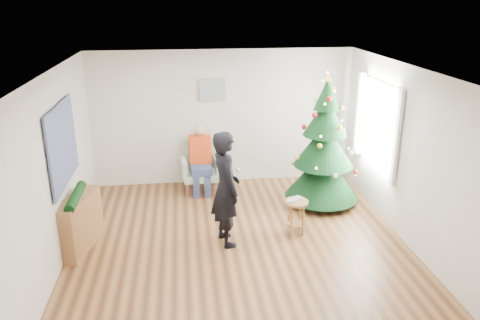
{
  "coord_description": "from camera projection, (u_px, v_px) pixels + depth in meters",
  "views": [
    {
      "loc": [
        -0.76,
        -6.24,
        3.55
      ],
      "look_at": [
        0.1,
        0.6,
        1.1
      ],
      "focal_mm": 35.0,
      "sensor_mm": 36.0,
      "label": 1
    }
  ],
  "objects": [
    {
      "name": "curtains",
      "position": [
        375.0,
        124.0,
        7.83
      ],
      "size": [
        0.05,
        1.75,
        1.5
      ],
      "color": "white",
      "rests_on": "wall_right"
    },
    {
      "name": "game_controller",
      "position": [
        238.0,
        170.0,
        6.71
      ],
      "size": [
        0.07,
        0.13,
        0.04
      ],
      "primitive_type": "cube",
      "rotation": [
        0.0,
        0.0,
        0.25
      ],
      "color": "white",
      "rests_on": "standing_man"
    },
    {
      "name": "armchair",
      "position": [
        201.0,
        172.0,
        8.87
      ],
      "size": [
        0.74,
        0.68,
        0.98
      ],
      "rotation": [
        0.0,
        0.0,
        0.05
      ],
      "color": "#94A585",
      "rests_on": "floor"
    },
    {
      "name": "window_panel",
      "position": [
        377.0,
        124.0,
        7.84
      ],
      "size": [
        0.04,
        1.3,
        1.4
      ],
      "primitive_type": "cube",
      "color": "white",
      "rests_on": "wall_right"
    },
    {
      "name": "seated_person",
      "position": [
        201.0,
        159.0,
        8.72
      ],
      "size": [
        0.41,
        0.58,
        1.28
      ],
      "rotation": [
        0.0,
        0.0,
        0.05
      ],
      "color": "navy",
      "rests_on": "armchair"
    },
    {
      "name": "stool",
      "position": [
        296.0,
        217.0,
        7.26
      ],
      "size": [
        0.37,
        0.37,
        0.55
      ],
      "rotation": [
        0.0,
        0.0,
        0.31
      ],
      "color": "brown",
      "rests_on": "floor"
    },
    {
      "name": "ceiling",
      "position": [
        238.0,
        70.0,
        6.24
      ],
      "size": [
        5.0,
        5.0,
        0.0
      ],
      "primitive_type": "plane",
      "rotation": [
        3.14,
        0.0,
        0.0
      ],
      "color": "white",
      "rests_on": "wall_back"
    },
    {
      "name": "floor",
      "position": [
        238.0,
        241.0,
        7.11
      ],
      "size": [
        5.0,
        5.0,
        0.0
      ],
      "primitive_type": "plane",
      "color": "brown",
      "rests_on": "ground"
    },
    {
      "name": "framed_picture",
      "position": [
        212.0,
        90.0,
        8.77
      ],
      "size": [
        0.52,
        0.05,
        0.42
      ],
      "color": "tan",
      "rests_on": "wall_back"
    },
    {
      "name": "console",
      "position": [
        79.0,
        223.0,
        6.81
      ],
      "size": [
        0.53,
        1.04,
        0.8
      ],
      "primitive_type": "cube",
      "rotation": [
        0.0,
        0.0,
        -0.24
      ],
      "color": "brown",
      "rests_on": "floor"
    },
    {
      "name": "wall_left",
      "position": [
        57.0,
        169.0,
        6.38
      ],
      "size": [
        0.0,
        5.0,
        5.0
      ],
      "primitive_type": "plane",
      "rotation": [
        1.57,
        0.0,
        1.57
      ],
      "color": "silver",
      "rests_on": "floor"
    },
    {
      "name": "standing_man",
      "position": [
        226.0,
        189.0,
        6.81
      ],
      "size": [
        0.56,
        0.72,
        1.75
      ],
      "primitive_type": "imported",
      "rotation": [
        0.0,
        0.0,
        1.82
      ],
      "color": "black",
      "rests_on": "floor"
    },
    {
      "name": "christmas_tree",
      "position": [
        324.0,
        147.0,
        8.09
      ],
      "size": [
        1.29,
        1.29,
        2.34
      ],
      "rotation": [
        0.0,
        0.0,
        0.21
      ],
      "color": "#3F2816",
      "rests_on": "floor"
    },
    {
      "name": "wall_right",
      "position": [
        404.0,
        154.0,
        6.97
      ],
      "size": [
        0.0,
        5.0,
        5.0
      ],
      "primitive_type": "plane",
      "rotation": [
        1.57,
        0.0,
        -1.57
      ],
      "color": "silver",
      "rests_on": "floor"
    },
    {
      "name": "garland",
      "position": [
        76.0,
        197.0,
        6.67
      ],
      "size": [
        0.14,
        0.9,
        0.14
      ],
      "primitive_type": "cylinder",
      "rotation": [
        1.57,
        0.0,
        0.0
      ],
      "color": "black",
      "rests_on": "console"
    },
    {
      "name": "wall_front",
      "position": [
        271.0,
        251.0,
        4.34
      ],
      "size": [
        5.0,
        0.0,
        5.0
      ],
      "primitive_type": "plane",
      "rotation": [
        -1.57,
        0.0,
        0.0
      ],
      "color": "silver",
      "rests_on": "floor"
    },
    {
      "name": "tapestry",
      "position": [
        63.0,
        145.0,
        6.58
      ],
      "size": [
        0.03,
        1.5,
        1.15
      ],
      "primitive_type": "cube",
      "color": "black",
      "rests_on": "wall_left"
    },
    {
      "name": "wall_back",
      "position": [
        223.0,
        118.0,
        9.01
      ],
      "size": [
        5.0,
        0.0,
        5.0
      ],
      "primitive_type": "plane",
      "rotation": [
        1.57,
        0.0,
        0.0
      ],
      "color": "silver",
      "rests_on": "floor"
    },
    {
      "name": "laptop",
      "position": [
        297.0,
        200.0,
        7.17
      ],
      "size": [
        0.36,
        0.34,
        0.02
      ],
      "primitive_type": "imported",
      "rotation": [
        0.0,
        0.0,
        0.66
      ],
      "color": "silver",
      "rests_on": "stool"
    }
  ]
}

